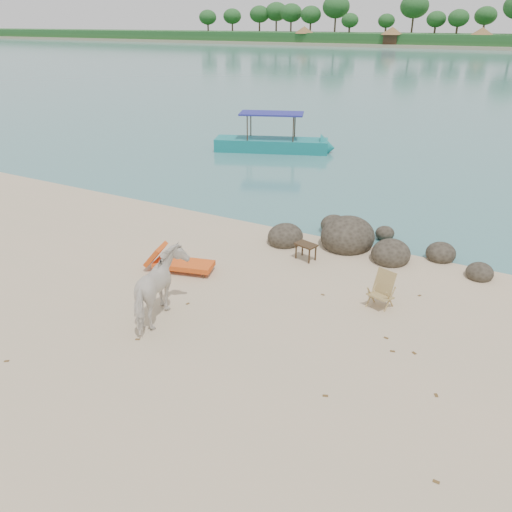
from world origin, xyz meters
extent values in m
ellipsoid|color=#2B251C|center=(-1.19, 5.07, 0.18)|extent=(1.05, 1.15, 0.78)
ellipsoid|color=#2B251C|center=(0.51, 5.77, 0.28)|extent=(1.57, 1.73, 1.18)
ellipsoid|color=#2B251C|center=(1.91, 5.37, 0.19)|extent=(1.07, 1.17, 0.80)
ellipsoid|color=#2B251C|center=(3.11, 6.17, 0.14)|extent=(0.82, 0.90, 0.61)
ellipsoid|color=#2B251C|center=(4.21, 5.47, 0.12)|extent=(0.69, 0.76, 0.52)
ellipsoid|color=#2B251C|center=(-0.29, 6.77, 0.15)|extent=(0.83, 0.91, 0.62)
ellipsoid|color=#2B251C|center=(1.31, 6.97, 0.10)|extent=(0.58, 0.64, 0.43)
imported|color=silver|center=(-1.76, -0.07, 0.77)|extent=(1.33, 1.98, 1.54)
plane|color=brown|center=(-3.48, -2.78, 0.01)|extent=(0.14, 0.14, 0.00)
plane|color=brown|center=(-3.43, 1.58, 0.01)|extent=(0.11, 0.11, 0.00)
plane|color=brown|center=(3.48, 1.31, 0.01)|extent=(0.14, 0.14, 0.00)
plane|color=brown|center=(0.99, 2.63, 0.01)|extent=(0.11, 0.11, 0.00)
plane|color=brown|center=(3.07, 3.72, 0.01)|extent=(0.13, 0.13, 0.00)
plane|color=brown|center=(2.38, -0.73, 0.01)|extent=(0.13, 0.13, 0.00)
plane|color=brown|center=(-1.72, -0.98, 0.01)|extent=(0.13, 0.13, 0.00)
plane|color=brown|center=(4.46, -1.67, 0.01)|extent=(0.10, 0.10, 0.00)
plane|color=brown|center=(4.11, 0.23, 0.01)|extent=(0.13, 0.13, 0.00)
plane|color=brown|center=(-1.65, 0.71, 0.01)|extent=(0.12, 0.12, 0.00)
plane|color=brown|center=(2.84, 1.56, 0.01)|extent=(0.12, 0.12, 0.00)
plane|color=brown|center=(3.08, 1.16, 0.01)|extent=(0.12, 0.12, 0.00)
camera|label=1|loc=(4.62, -7.42, 6.08)|focal=35.00mm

